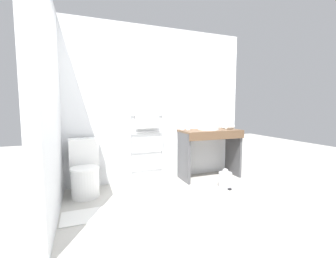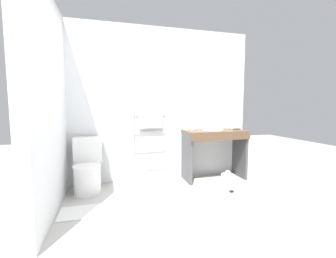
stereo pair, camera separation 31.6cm
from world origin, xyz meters
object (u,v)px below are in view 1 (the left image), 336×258
object	(u,v)px
sink_basin	(208,127)
cup_near_wall	(183,127)
towel_radiator	(147,130)
trash_bin	(225,179)
toilet	(85,171)
hair_dryer	(229,127)
cup_near_edge	(188,127)

from	to	relation	value
sink_basin	cup_near_wall	distance (m)	0.45
sink_basin	towel_radiator	bearing A→B (deg)	170.02
towel_radiator	trash_bin	world-z (taller)	towel_radiator
toilet	hair_dryer	size ratio (longest dim) A/B	4.02
sink_basin	trash_bin	world-z (taller)	sink_basin
towel_radiator	cup_near_wall	size ratio (longest dim) A/B	12.67
cup_near_edge	trash_bin	size ratio (longest dim) A/B	0.30
cup_near_wall	toilet	bearing A→B (deg)	-172.70
toilet	sink_basin	distance (m)	2.08
sink_basin	toilet	bearing A→B (deg)	-177.96
hair_dryer	trash_bin	bearing A→B (deg)	-129.62
toilet	cup_near_wall	xyz separation A→B (m)	(1.58, 0.20, 0.55)
toilet	hair_dryer	xyz separation A→B (m)	(2.41, 0.03, 0.55)
towel_radiator	cup_near_wall	xyz separation A→B (m)	(0.61, -0.05, 0.03)
toilet	cup_near_edge	xyz separation A→B (m)	(1.67, 0.17, 0.55)
sink_basin	cup_near_edge	bearing A→B (deg)	164.63
toilet	sink_basin	bearing A→B (deg)	2.04
towel_radiator	toilet	bearing A→B (deg)	-165.38
towel_radiator	sink_basin	xyz separation A→B (m)	(1.04, -0.18, 0.02)
cup_near_edge	hair_dryer	size ratio (longest dim) A/B	0.45
towel_radiator	hair_dryer	bearing A→B (deg)	-8.72
trash_bin	toilet	bearing A→B (deg)	166.73
toilet	trash_bin	size ratio (longest dim) A/B	2.67
toilet	towel_radiator	world-z (taller)	towel_radiator
toilet	cup_near_edge	size ratio (longest dim) A/B	8.93
cup_near_edge	hair_dryer	world-z (taller)	cup_near_edge
hair_dryer	cup_near_edge	bearing A→B (deg)	169.93
cup_near_wall	cup_near_edge	bearing A→B (deg)	-23.89
towel_radiator	cup_near_edge	xyz separation A→B (m)	(0.70, -0.09, 0.02)
cup_near_wall	hair_dryer	bearing A→B (deg)	-11.59
cup_near_edge	cup_near_wall	bearing A→B (deg)	156.11
cup_near_wall	hair_dryer	world-z (taller)	cup_near_wall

